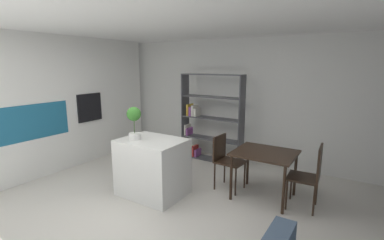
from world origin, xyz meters
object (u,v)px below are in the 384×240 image
object	(u,v)px
dining_table	(265,158)
dining_chair_window_side	(311,172)
built_in_oven	(90,107)
dining_chair_island_side	(225,157)
kitchen_island	(153,167)
open_bookshelf	(207,121)
potted_plant_on_island	(134,120)

from	to	relation	value
dining_table	dining_chair_window_side	world-z (taller)	dining_chair_window_side
built_in_oven	dining_chair_island_side	world-z (taller)	built_in_oven
kitchen_island	dining_table	xyz separation A→B (m)	(1.56, 0.84, 0.21)
built_in_oven	open_bookshelf	world-z (taller)	open_bookshelf
kitchen_island	dining_table	bearing A→B (deg)	28.27
kitchen_island	dining_chair_island_side	xyz separation A→B (m)	(0.88, 0.84, 0.09)
open_bookshelf	dining_chair_window_side	bearing A→B (deg)	-25.60
kitchen_island	dining_chair_island_side	bearing A→B (deg)	43.64
built_in_oven	potted_plant_on_island	size ratio (longest dim) A/B	1.12
kitchen_island	potted_plant_on_island	world-z (taller)	potted_plant_on_island
potted_plant_on_island	open_bookshelf	bearing A→B (deg)	86.92
built_in_oven	potted_plant_on_island	xyz separation A→B (m)	(1.95, -0.67, 0.05)
kitchen_island	open_bookshelf	size ratio (longest dim) A/B	0.54
dining_chair_island_side	built_in_oven	bearing A→B (deg)	98.42
dining_chair_window_side	dining_chair_island_side	bearing A→B (deg)	-93.36
kitchen_island	dining_table	world-z (taller)	kitchen_island
dining_chair_window_side	dining_chair_island_side	distance (m)	1.36
potted_plant_on_island	open_bookshelf	distance (m)	2.15
kitchen_island	built_in_oven	bearing A→B (deg)	166.28
potted_plant_on_island	dining_table	xyz separation A→B (m)	(1.79, 0.98, -0.57)
built_in_oven	dining_table	xyz separation A→B (m)	(3.74, 0.31, -0.53)
open_bookshelf	dining_chair_window_side	distance (m)	2.63
built_in_oven	dining_table	bearing A→B (deg)	4.70
kitchen_island	potted_plant_on_island	distance (m)	0.83
open_bookshelf	dining_table	distance (m)	2.04
built_in_oven	dining_table	world-z (taller)	built_in_oven
potted_plant_on_island	open_bookshelf	size ratio (longest dim) A/B	0.28
dining_chair_island_side	dining_chair_window_side	bearing A→B (deg)	-87.32
kitchen_island	dining_table	size ratio (longest dim) A/B	1.10
built_in_oven	dining_chair_window_side	world-z (taller)	built_in_oven
open_bookshelf	dining_chair_island_side	world-z (taller)	open_bookshelf
built_in_oven	potted_plant_on_island	world-z (taller)	built_in_oven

